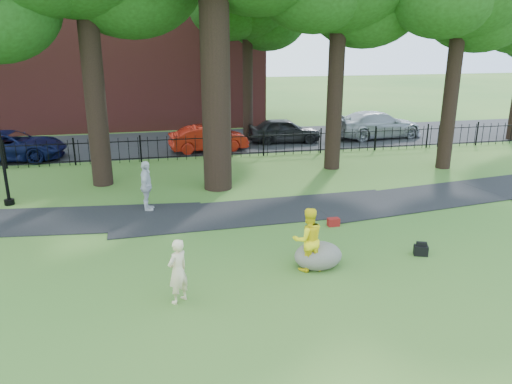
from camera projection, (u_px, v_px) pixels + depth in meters
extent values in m
plane|color=#2F6322|center=(255.00, 263.00, 13.27)|extent=(120.00, 120.00, 0.00)
cube|color=black|center=(260.00, 212.00, 17.11)|extent=(36.07, 3.85, 0.03)
cube|color=black|center=(196.00, 142.00, 28.19)|extent=(80.00, 7.00, 0.02)
cube|color=black|center=(203.00, 138.00, 24.15)|extent=(44.00, 0.04, 0.04)
cube|color=black|center=(204.00, 155.00, 24.41)|extent=(44.00, 0.04, 0.04)
cube|color=maroon|center=(121.00, 32.00, 33.04)|extent=(18.00, 8.00, 12.00)
cylinder|color=black|center=(215.00, 51.00, 18.22)|extent=(1.10, 1.10, 10.50)
cylinder|color=black|center=(92.00, 69.00, 18.93)|extent=(0.80, 0.80, 9.10)
cylinder|color=black|center=(336.00, 74.00, 21.50)|extent=(0.70, 0.70, 8.40)
cylinder|color=black|center=(453.00, 78.00, 21.62)|extent=(0.64, 0.64, 8.05)
ellipsoid|color=#1B3B10|center=(480.00, 3.00, 21.69)|extent=(4.96, 4.96, 4.22)
imported|color=beige|center=(178.00, 271.00, 11.14)|extent=(0.66, 0.64, 1.53)
imported|color=yellow|center=(308.00, 239.00, 12.66)|extent=(0.83, 0.66, 1.68)
imported|color=silver|center=(146.00, 186.00, 16.99)|extent=(0.56, 1.07, 1.75)
ellipsoid|color=#6B6859|center=(318.00, 254.00, 12.97)|extent=(1.36, 1.08, 0.74)
cylinder|color=black|center=(3.00, 162.00, 17.39)|extent=(0.12, 0.12, 3.10)
cylinder|color=black|center=(9.00, 202.00, 17.83)|extent=(0.35, 0.35, 0.19)
cube|color=black|center=(421.00, 250.00, 13.72)|extent=(0.43, 0.35, 0.28)
cube|color=maroon|center=(333.00, 222.00, 15.83)|extent=(0.37, 0.24, 0.25)
imported|color=#99180B|center=(208.00, 138.00, 25.93)|extent=(4.14, 1.80, 1.33)
imported|color=#0B1037|center=(11.00, 146.00, 24.03)|extent=(5.33, 2.96, 1.41)
imported|color=black|center=(284.00, 130.00, 28.01)|extent=(4.13, 1.89, 1.37)
imported|color=#9FA2A7|center=(377.00, 125.00, 29.26)|extent=(5.56, 2.80, 1.55)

